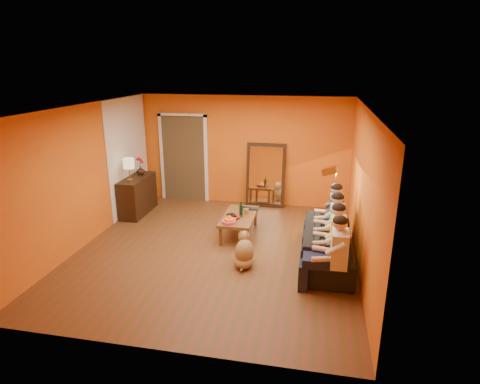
% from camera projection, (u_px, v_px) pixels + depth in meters
% --- Properties ---
extents(room_shell, '(5.00, 5.50, 2.60)m').
position_uv_depth(room_shell, '(220.00, 177.00, 7.35)').
color(room_shell, brown).
rests_on(room_shell, ground).
extents(white_accent, '(0.02, 1.90, 2.58)m').
position_uv_depth(white_accent, '(128.00, 155.00, 9.10)').
color(white_accent, white).
rests_on(white_accent, wall_left).
extents(doorway_recess, '(1.06, 0.30, 2.10)m').
position_uv_depth(doorway_recess, '(186.00, 158.00, 10.00)').
color(doorway_recess, '#3F2D19').
rests_on(doorway_recess, floor).
extents(door_jamb_left, '(0.08, 0.06, 2.20)m').
position_uv_depth(door_jamb_left, '(162.00, 158.00, 9.99)').
color(door_jamb_left, white).
rests_on(door_jamb_left, wall_back).
extents(door_jamb_right, '(0.08, 0.06, 2.20)m').
position_uv_depth(door_jamb_right, '(206.00, 160.00, 9.78)').
color(door_jamb_right, white).
rests_on(door_jamb_right, wall_back).
extents(door_header, '(1.22, 0.06, 0.08)m').
position_uv_depth(door_header, '(182.00, 115.00, 9.56)').
color(door_header, white).
rests_on(door_header, wall_back).
extents(mirror_frame, '(0.92, 0.27, 1.51)m').
position_uv_depth(mirror_frame, '(266.00, 175.00, 9.52)').
color(mirror_frame, black).
rests_on(mirror_frame, floor).
extents(mirror_glass, '(0.78, 0.21, 1.35)m').
position_uv_depth(mirror_glass, '(265.00, 176.00, 9.49)').
color(mirror_glass, white).
rests_on(mirror_glass, mirror_frame).
extents(sideboard, '(0.44, 1.18, 0.85)m').
position_uv_depth(sideboard, '(138.00, 195.00, 9.13)').
color(sideboard, black).
rests_on(sideboard, floor).
extents(table_lamp, '(0.24, 0.24, 0.51)m').
position_uv_depth(table_lamp, '(129.00, 170.00, 8.64)').
color(table_lamp, beige).
rests_on(table_lamp, sideboard).
extents(sofa, '(2.11, 0.83, 0.62)m').
position_uv_depth(sofa, '(328.00, 244.00, 6.94)').
color(sofa, black).
rests_on(sofa, floor).
extents(coffee_table, '(0.63, 1.22, 0.42)m').
position_uv_depth(coffee_table, '(239.00, 225.00, 8.01)').
color(coffee_table, brown).
rests_on(coffee_table, floor).
extents(floor_lamp, '(0.34, 0.29, 1.44)m').
position_uv_depth(floor_lamp, '(334.00, 204.00, 7.68)').
color(floor_lamp, '#B68B35').
rests_on(floor_lamp, floor).
extents(dog, '(0.36, 0.54, 0.61)m').
position_uv_depth(dog, '(244.00, 249.00, 6.75)').
color(dog, '#9B6F46').
rests_on(dog, floor).
extents(person_far_left, '(0.70, 0.44, 1.22)m').
position_uv_depth(person_far_left, '(339.00, 255.00, 5.89)').
color(person_far_left, beige).
rests_on(person_far_left, sofa).
extents(person_mid_left, '(0.70, 0.44, 1.22)m').
position_uv_depth(person_mid_left, '(338.00, 240.00, 6.41)').
color(person_mid_left, '#E5D14C').
rests_on(person_mid_left, sofa).
extents(person_mid_right, '(0.70, 0.44, 1.22)m').
position_uv_depth(person_mid_right, '(337.00, 226.00, 6.92)').
color(person_mid_right, '#87AFD0').
rests_on(person_mid_right, sofa).
extents(person_far_right, '(0.70, 0.44, 1.22)m').
position_uv_depth(person_far_right, '(336.00, 215.00, 7.43)').
color(person_far_right, '#2F2F34').
rests_on(person_far_right, sofa).
extents(fruit_bowl, '(0.26, 0.26, 0.16)m').
position_uv_depth(fruit_bowl, '(229.00, 219.00, 7.52)').
color(fruit_bowl, '#C54573').
rests_on(fruit_bowl, coffee_table).
extents(wine_bottle, '(0.07, 0.07, 0.31)m').
position_uv_depth(wine_bottle, '(241.00, 209.00, 7.85)').
color(wine_bottle, black).
rests_on(wine_bottle, coffee_table).
extents(tumbler, '(0.13, 0.13, 0.10)m').
position_uv_depth(tumbler, '(246.00, 211.00, 8.02)').
color(tumbler, '#B27F3F').
rests_on(tumbler, coffee_table).
extents(laptop, '(0.37, 0.24, 0.03)m').
position_uv_depth(laptop, '(251.00, 209.00, 8.24)').
color(laptop, black).
rests_on(laptop, coffee_table).
extents(book_lower, '(0.21, 0.28, 0.03)m').
position_uv_depth(book_lower, '(228.00, 218.00, 7.79)').
color(book_lower, black).
rests_on(book_lower, coffee_table).
extents(book_mid, '(0.29, 0.33, 0.02)m').
position_uv_depth(book_mid, '(229.00, 216.00, 7.79)').
color(book_mid, red).
rests_on(book_mid, book_lower).
extents(book_upper, '(0.25, 0.26, 0.02)m').
position_uv_depth(book_upper, '(228.00, 216.00, 7.77)').
color(book_upper, black).
rests_on(book_upper, book_mid).
extents(vase, '(0.19, 0.19, 0.20)m').
position_uv_depth(vase, '(141.00, 170.00, 9.21)').
color(vase, black).
rests_on(vase, sideboard).
extents(flowers, '(0.17, 0.17, 0.42)m').
position_uv_depth(flowers, '(140.00, 161.00, 9.14)').
color(flowers, red).
rests_on(flowers, vase).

